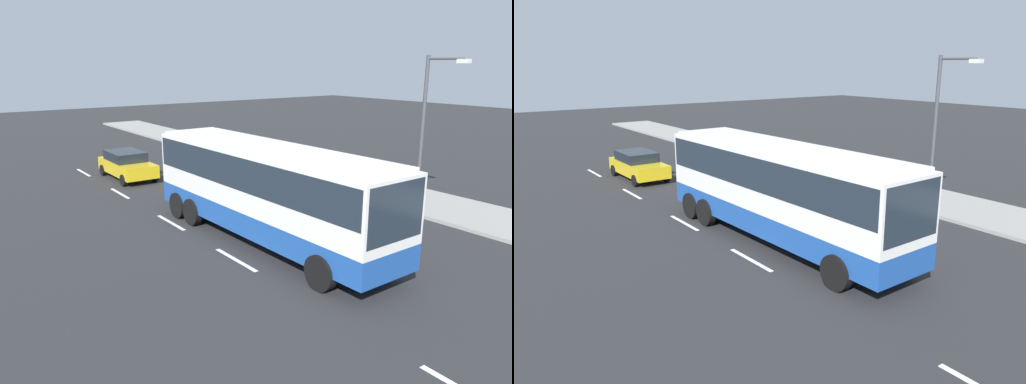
# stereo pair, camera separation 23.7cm
# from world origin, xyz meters

# --- Properties ---
(ground_plane) EXTENTS (120.00, 120.00, 0.00)m
(ground_plane) POSITION_xyz_m (0.00, 0.00, 0.00)
(ground_plane) COLOR #28282B
(sidewalk_curb) EXTENTS (80.00, 4.00, 0.15)m
(sidewalk_curb) POSITION_xyz_m (0.00, 8.49, 0.07)
(sidewalk_curb) COLOR gray
(sidewalk_curb) RESTS_ON ground_plane
(lane_centreline) EXTENTS (32.21, 0.16, 0.01)m
(lane_centreline) POSITION_xyz_m (-2.40, -2.48, 0.00)
(lane_centreline) COLOR white
(lane_centreline) RESTS_ON ground_plane
(coach_bus) EXTENTS (11.53, 2.86, 3.61)m
(coach_bus) POSITION_xyz_m (-1.46, -0.62, 2.23)
(coach_bus) COLOR #1E4C9E
(coach_bus) RESTS_ON ground_plane
(car_yellow_taxi) EXTENTS (4.52, 2.00, 1.54)m
(car_yellow_taxi) POSITION_xyz_m (-14.36, -0.86, 0.82)
(car_yellow_taxi) COLOR gold
(car_yellow_taxi) RESTS_ON ground_plane
(pedestrian_at_crossing) EXTENTS (0.32, 0.32, 1.64)m
(pedestrian_at_crossing) POSITION_xyz_m (-4.33, 7.59, 1.09)
(pedestrian_at_crossing) COLOR #38334C
(pedestrian_at_crossing) RESTS_ON sidewalk_curb
(street_lamp) EXTENTS (1.95, 0.24, 6.60)m
(street_lamp) POSITION_xyz_m (-0.42, 7.14, 3.99)
(street_lamp) COLOR #47474C
(street_lamp) RESTS_ON sidewalk_curb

